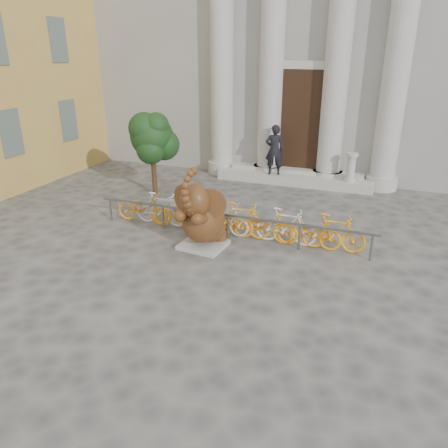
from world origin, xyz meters
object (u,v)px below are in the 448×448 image
at_px(bike_rack, 230,219).
at_px(tree, 152,138).
at_px(elephant_statue, 202,218).
at_px(pedestrian, 274,150).

bearing_deg(bike_rack, tree, 146.33).
bearing_deg(tree, elephant_statue, -46.27).
bearing_deg(pedestrian, elephant_statue, 70.80).
bearing_deg(bike_rack, pedestrian, 91.96).
height_order(bike_rack, pedestrian, pedestrian).
height_order(elephant_statue, tree, tree).
relative_size(tree, pedestrian, 1.53).
bearing_deg(elephant_statue, bike_rack, 74.52).
bearing_deg(tree, bike_rack, -33.67).
relative_size(bike_rack, pedestrian, 4.18).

